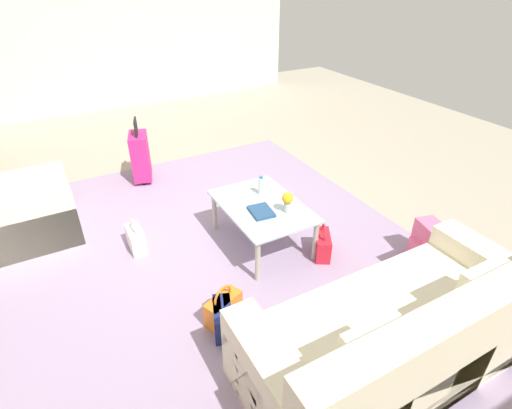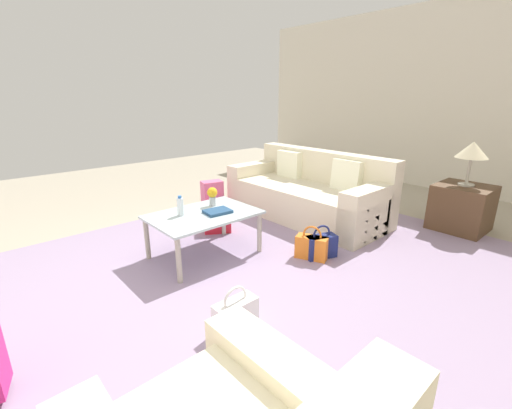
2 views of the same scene
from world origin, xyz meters
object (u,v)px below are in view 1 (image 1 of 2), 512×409
at_px(water_bottle, 261,186).
at_px(handbag_navy, 223,318).
at_px(suitcase_magenta, 140,156).
at_px(couch, 404,341).
at_px(handbag_orange, 224,308).
at_px(handbag_red, 322,244).
at_px(coffee_table_book, 261,211).
at_px(backpack_pink, 428,242).
at_px(armchair, 18,214).
at_px(handbag_white, 136,239).
at_px(flower_vase, 288,201).
at_px(coffee_table, 262,210).

distance_m(water_bottle, handbag_navy, 1.48).
xyz_separation_m(water_bottle, suitcase_magenta, (1.80, 0.80, -0.20)).
distance_m(couch, handbag_orange, 1.37).
relative_size(suitcase_magenta, handbag_orange, 2.37).
xyz_separation_m(handbag_red, handbag_navy, (-0.40, 1.27, 0.00)).
relative_size(coffee_table_book, backpack_pink, 0.64).
relative_size(handbag_orange, handbag_navy, 1.00).
bearing_deg(handbag_navy, armchair, 31.49).
bearing_deg(armchair, handbag_orange, -146.44).
distance_m(armchair, suitcase_magenta, 1.63).
xyz_separation_m(armchair, handbag_navy, (-2.16, -1.32, -0.16)).
relative_size(couch, handbag_white, 6.18).
relative_size(water_bottle, backpack_pink, 0.51).
distance_m(flower_vase, handbag_navy, 1.27).
xyz_separation_m(coffee_table, handbag_navy, (-0.86, 0.84, -0.28)).
height_order(couch, handbag_navy, couch).
distance_m(flower_vase, suitcase_magenta, 2.39).
xyz_separation_m(water_bottle, coffee_table_book, (-0.32, 0.18, -0.08)).
bearing_deg(handbag_red, coffee_table, 42.31).
bearing_deg(couch, armchair, 36.22).
distance_m(flower_vase, backpack_pink, 1.43).
bearing_deg(water_bottle, handbag_red, -154.05).
xyz_separation_m(water_bottle, handbag_orange, (-0.97, 0.90, -0.43)).
xyz_separation_m(water_bottle, flower_vase, (-0.42, -0.05, 0.03)).
bearing_deg(coffee_table, suitcase_magenta, 19.29).
xyz_separation_m(couch, water_bottle, (2.00, -0.00, 0.26)).
bearing_deg(couch, handbag_orange, 41.07).
distance_m(armchair, backpack_pink, 4.15).
bearing_deg(coffee_table, flower_vase, -145.71).
bearing_deg(backpack_pink, armchair, 56.41).
xyz_separation_m(coffee_table, backpack_pink, (-1.00, -1.29, -0.21)).
xyz_separation_m(coffee_table, handbag_white, (0.52, 1.17, -0.28)).
bearing_deg(handbag_white, handbag_navy, -166.62).
xyz_separation_m(coffee_table_book, handbag_navy, (-0.74, 0.76, -0.35)).
relative_size(coffee_table, handbag_red, 2.97).
bearing_deg(suitcase_magenta, couch, -168.11).
distance_m(suitcase_magenta, handbag_red, 2.72).
bearing_deg(backpack_pink, coffee_table_book, 57.36).
distance_m(flower_vase, handbag_orange, 1.19).
height_order(couch, water_bottle, couch).
bearing_deg(handbag_navy, water_bottle, -41.63).
bearing_deg(suitcase_magenta, handbag_navy, 177.12).
height_order(couch, handbag_red, couch).
relative_size(handbag_red, handbag_navy, 1.00).
relative_size(armchair, coffee_table, 0.89).
xyz_separation_m(flower_vase, handbag_white, (0.74, 1.32, -0.46)).
distance_m(suitcase_magenta, handbag_navy, 2.88).
distance_m(flower_vase, handbag_white, 1.59).
bearing_deg(coffee_table_book, coffee_table, -27.44).
relative_size(coffee_table_book, handbag_navy, 0.72).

